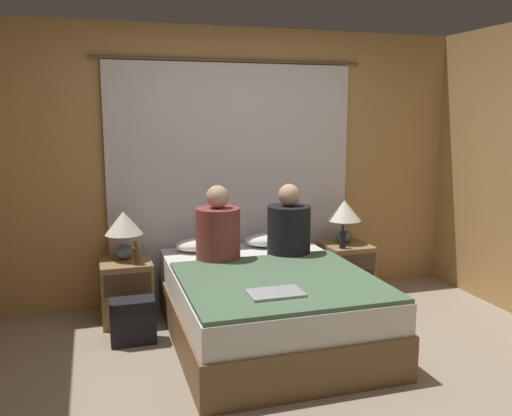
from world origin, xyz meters
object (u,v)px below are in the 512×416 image
pillow_left (206,244)px  pillow_right (274,239)px  person_left_in_bed (218,231)px  handbag_on_floor (363,297)px  lamp_left (124,227)px  lamp_right (344,214)px  nightstand_right (346,271)px  beer_bottle_on_left_stand (136,255)px  person_right_in_bed (289,227)px  beer_bottle_on_right_stand (343,239)px  nightstand_left (127,291)px  bed (267,306)px  backpack_on_floor (133,318)px  laptop_on_bed (275,293)px

pillow_left → pillow_right: (0.63, 0.00, 0.00)m
pillow_right → person_left_in_bed: (-0.60, -0.36, 0.19)m
pillow_right → handbag_on_floor: bearing=-34.3°
lamp_left → pillow_right: (1.33, 0.01, -0.20)m
lamp_left → lamp_right: size_ratio=1.00×
nightstand_right → handbag_on_floor: (-0.02, -0.39, -0.13)m
nightstand_right → beer_bottle_on_left_stand: 1.98m
pillow_right → person_right_in_bed: (0.01, -0.36, 0.19)m
lamp_left → person_left_in_bed: bearing=-25.7°
beer_bottle_on_left_stand → beer_bottle_on_right_stand: bearing=0.0°
handbag_on_floor → nightstand_right: bearing=87.6°
pillow_right → person_right_in_bed: bearing=-88.0°
beer_bottle_on_left_stand → handbag_on_floor: size_ratio=0.51×
nightstand_left → bed: bearing=-34.6°
person_right_in_bed → backpack_on_floor: bearing=-171.6°
nightstand_right → beer_bottle_on_right_stand: bearing=-128.4°
pillow_right → beer_bottle_on_right_stand: (0.59, -0.21, 0.01)m
pillow_left → person_left_in_bed: (0.03, -0.36, 0.19)m
pillow_left → pillow_right: same height
lamp_right → beer_bottle_on_right_stand: (-0.11, -0.20, -0.19)m
lamp_right → backpack_on_floor: bearing=-164.8°
bed → lamp_right: (1.01, 0.76, 0.53)m
bed → nightstand_right: size_ratio=3.71×
lamp_left → beer_bottle_on_left_stand: bearing=-68.3°
bed → nightstand_left: (-1.01, 0.70, -0.00)m
person_left_in_bed → backpack_on_floor: (-0.72, -0.20, -0.59)m
bed → nightstand_right: bearing=34.6°
beer_bottle_on_left_stand → handbag_on_floor: 2.01m
person_left_in_bed → pillow_right: bearing=31.0°
nightstand_right → lamp_right: size_ratio=1.28×
bed → pillow_right: size_ratio=3.61×
beer_bottle_on_right_stand → laptop_on_bed: size_ratio=0.63×
bed → person_left_in_bed: bearing=124.7°
pillow_right → nightstand_left: bearing=-176.8°
bed → beer_bottle_on_right_stand: size_ratio=8.60×
person_left_in_bed → handbag_on_floor: (1.28, -0.10, -0.66)m
laptop_on_bed → person_right_in_bed: bearing=65.3°
lamp_left → beer_bottle_on_right_stand: size_ratio=1.82×
person_right_in_bed → lamp_right: bearing=27.0°
lamp_right → pillow_right: bearing=179.0°
lamp_right → laptop_on_bed: (-1.15, -1.36, -0.22)m
laptop_on_bed → handbag_on_floor: (1.13, 0.90, -0.44)m
pillow_left → handbag_on_floor: bearing=-19.5°
bed → pillow_left: pillow_left is taller
nightstand_right → backpack_on_floor: bearing=-166.5°
lamp_left → laptop_on_bed: size_ratio=1.14×
beer_bottle_on_right_stand → lamp_right: bearing=61.6°
nightstand_left → backpack_on_floor: (0.01, -0.48, -0.06)m
beer_bottle_on_right_stand → backpack_on_floor: size_ratio=0.64×
nightstand_right → pillow_right: size_ratio=0.97×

